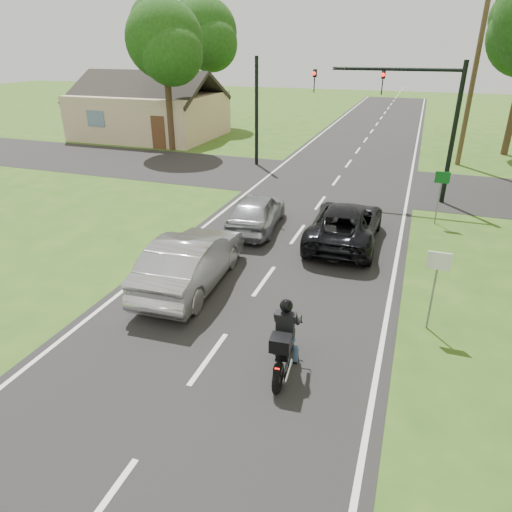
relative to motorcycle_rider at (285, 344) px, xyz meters
The scene contains 15 objects.
ground 1.89m from the motorcycle_rider, behind, with size 140.00×140.00×0.00m, color #2C5116.
road 10.01m from the motorcycle_rider, 100.06° to the left, with size 8.00×100.00×0.01m, color black.
cross_road 15.95m from the motorcycle_rider, 96.29° to the left, with size 60.00×7.00×0.01m, color black.
motorcycle_rider is the anchor object (origin of this frame).
dark_suv 7.70m from the motorcycle_rider, 89.80° to the left, with size 2.33×5.04×1.40m, color black.
silver_sedan 4.69m from the motorcycle_rider, 141.94° to the left, with size 1.69×4.85×1.60m, color #A6A6AB.
silver_suv 8.60m from the motorcycle_rider, 113.46° to the left, with size 1.67×4.15×1.41m, color #9C9FA4.
traffic_signal 14.34m from the motorcycle_rider, 83.43° to the left, with size 6.38×0.44×6.00m.
signal_pole_far 19.28m from the motorcycle_rider, 111.28° to the left, with size 0.20×0.20×6.00m, color black.
utility_pole_far 22.71m from the motorcycle_rider, 78.47° to the left, with size 1.60×0.28×10.00m.
sign_white 4.18m from the motorcycle_rider, 43.62° to the left, with size 0.55×0.07×2.12m.
sign_green 11.30m from the motorcycle_rider, 73.74° to the left, with size 0.55×0.07×2.12m.
tree_left_near 24.51m from the motorcycle_rider, 124.48° to the left, with size 5.12×4.96×9.22m.
tree_left_far 33.99m from the motorcycle_rider, 117.56° to the left, with size 5.76×5.58×10.14m.
house 29.73m from the motorcycle_rider, 126.67° to the left, with size 10.20×8.00×4.84m.
Camera 1 is at (3.87, -7.66, 6.56)m, focal length 32.00 mm.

